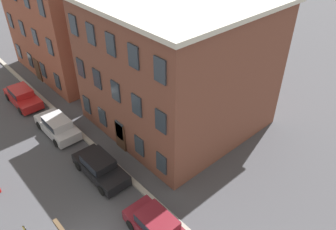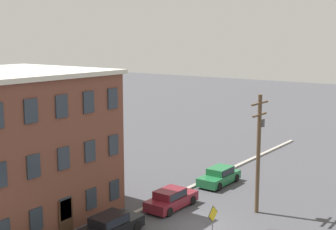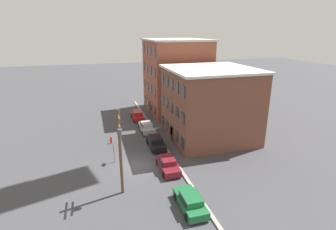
# 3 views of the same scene
# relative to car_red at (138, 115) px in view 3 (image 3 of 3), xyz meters

# --- Properties ---
(ground_plane) EXTENTS (200.00, 200.00, 0.00)m
(ground_plane) POSITION_rel_car_red_xyz_m (16.50, -3.07, -0.75)
(ground_plane) COLOR #424247
(kerb_strip) EXTENTS (56.00, 0.36, 0.16)m
(kerb_strip) POSITION_rel_car_red_xyz_m (16.50, 1.43, -0.67)
(kerb_strip) COLOR #9E998E
(kerb_strip) RESTS_ON ground_plane
(apartment_corner) EXTENTS (12.08, 10.68, 13.35)m
(apartment_corner) POSITION_rel_car_red_xyz_m (-3.10, 8.01, 5.94)
(apartment_corner) COLOR brown
(apartment_corner) RESTS_ON ground_plane
(apartment_midblock) EXTENTS (11.72, 11.55, 10.01)m
(apartment_midblock) POSITION_rel_car_red_xyz_m (10.76, 8.45, 4.27)
(apartment_midblock) COLOR brown
(apartment_midblock) RESTS_ON ground_plane
(car_red) EXTENTS (4.40, 1.92, 1.43)m
(car_red) POSITION_rel_car_red_xyz_m (0.00, 0.00, 0.00)
(car_red) COLOR #B21E1E
(car_red) RESTS_ON ground_plane
(car_silver) EXTENTS (4.40, 1.92, 1.43)m
(car_silver) POSITION_rel_car_red_xyz_m (6.04, 0.28, 0.00)
(car_silver) COLOR #B7B7BC
(car_silver) RESTS_ON ground_plane
(car_black) EXTENTS (4.40, 1.92, 1.43)m
(car_black) POSITION_rel_car_red_xyz_m (12.06, 0.28, 0.00)
(car_black) COLOR black
(car_black) RESTS_ON ground_plane
(car_maroon) EXTENTS (4.40, 1.92, 1.43)m
(car_maroon) POSITION_rel_car_red_xyz_m (18.19, 0.10, 0.00)
(car_maroon) COLOR maroon
(car_maroon) RESTS_ON ground_plane
(car_green) EXTENTS (4.40, 1.92, 1.43)m
(car_green) POSITION_rel_car_red_xyz_m (25.16, 0.11, 0.00)
(car_green) COLOR #1E6638
(car_green) RESTS_ON ground_plane
(caution_sign) EXTENTS (1.04, 0.08, 2.45)m
(caution_sign) POSITION_rel_car_red_xyz_m (14.75, -5.44, 0.89)
(caution_sign) COLOR slate
(caution_sign) RESTS_ON ground_plane
(utility_pole) EXTENTS (2.40, 0.44, 8.38)m
(utility_pole) POSITION_rel_car_red_xyz_m (21.15, -5.25, 3.97)
(utility_pole) COLOR brown
(utility_pole) RESTS_ON ground_plane
(fire_hydrant) EXTENTS (0.24, 0.34, 0.96)m
(fire_hydrant) POSITION_rel_car_red_xyz_m (9.08, -5.32, -0.27)
(fire_hydrant) COLOR red
(fire_hydrant) RESTS_ON ground_plane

